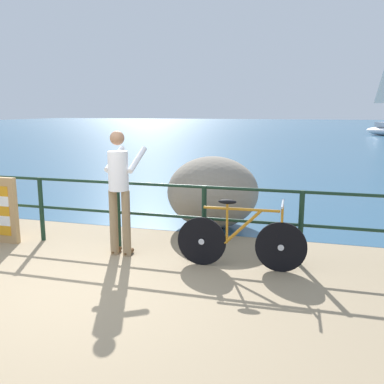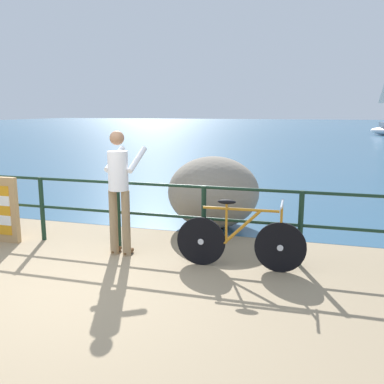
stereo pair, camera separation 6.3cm
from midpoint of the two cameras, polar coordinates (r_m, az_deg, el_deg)
name	(u,v)px [view 1 (the left image)]	position (r m, az deg, el deg)	size (l,w,h in m)	color
ground_plane	(260,148)	(24.20, 9.12, 5.94)	(120.00, 120.00, 0.10)	#937F60
sea_surface	(287,127)	(51.76, 12.74, 8.53)	(120.00, 90.00, 0.01)	#2D5675
promenade_railing	(118,207)	(6.39, -10.28, -1.98)	(8.04, 0.07, 1.02)	black
bicycle	(241,240)	(5.56, 6.32, -6.45)	(1.70, 0.48, 0.92)	black
person_at_railing	(120,187)	(6.00, -10.09, 0.67)	(0.47, 0.65, 1.78)	#8C7251
breakwater_boulder_main	(213,192)	(7.44, 2.58, 0.00)	(1.61, 1.57, 1.26)	gray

